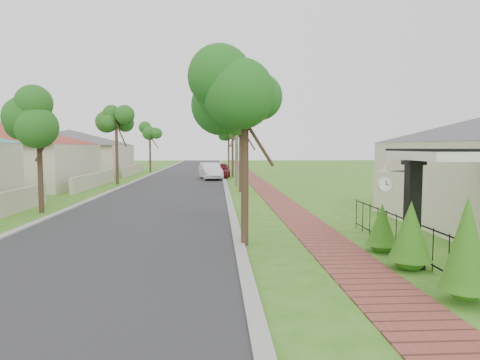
# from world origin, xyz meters

# --- Properties ---
(ground) EXTENTS (160.00, 160.00, 0.00)m
(ground) POSITION_xyz_m (0.00, 0.00, 0.00)
(ground) COLOR #34731B
(ground) RESTS_ON ground
(road) EXTENTS (7.00, 120.00, 0.02)m
(road) POSITION_xyz_m (-3.00, 20.00, 0.00)
(road) COLOR #28282B
(road) RESTS_ON ground
(kerb_right) EXTENTS (0.30, 120.00, 0.10)m
(kerb_right) POSITION_xyz_m (0.65, 20.00, 0.00)
(kerb_right) COLOR #9E9E99
(kerb_right) RESTS_ON ground
(kerb_left) EXTENTS (0.30, 120.00, 0.10)m
(kerb_left) POSITION_xyz_m (-6.65, 20.00, 0.00)
(kerb_left) COLOR #9E9E99
(kerb_left) RESTS_ON ground
(sidewalk) EXTENTS (1.50, 120.00, 0.03)m
(sidewalk) POSITION_xyz_m (3.25, 20.00, 0.00)
(sidewalk) COLOR brown
(sidewalk) RESTS_ON ground
(porch_post) EXTENTS (0.48, 0.48, 2.52)m
(porch_post) POSITION_xyz_m (4.55, -1.00, 1.12)
(porch_post) COLOR black
(porch_post) RESTS_ON ground
(picket_fence) EXTENTS (0.03, 8.02, 1.00)m
(picket_fence) POSITION_xyz_m (4.90, -0.00, 0.53)
(picket_fence) COLOR black
(picket_fence) RESTS_ON ground
(street_trees) EXTENTS (10.70, 37.65, 5.89)m
(street_trees) POSITION_xyz_m (-2.87, 26.84, 4.54)
(street_trees) COLOR #382619
(street_trees) RESTS_ON ground
(hedge_row) EXTENTS (0.86, 4.67, 2.01)m
(hedge_row) POSITION_xyz_m (4.45, -1.56, 0.82)
(hedge_row) COLOR #266414
(hedge_row) RESTS_ON ground
(far_house_red) EXTENTS (15.56, 15.56, 4.60)m
(far_house_red) POSITION_xyz_m (-14.97, 20.00, 2.34)
(far_house_red) COLOR beige
(far_house_red) RESTS_ON ground
(far_house_grey) EXTENTS (15.56, 15.56, 4.60)m
(far_house_grey) POSITION_xyz_m (-14.97, 34.00, 2.34)
(far_house_grey) COLOR beige
(far_house_grey) RESTS_ON ground
(parked_car_red) EXTENTS (2.07, 4.24, 1.39)m
(parked_car_red) POSITION_xyz_m (0.30, 28.26, 0.70)
(parked_car_red) COLOR maroon
(parked_car_red) RESTS_ON ground
(parked_car_white) EXTENTS (2.25, 4.56, 1.44)m
(parked_car_white) POSITION_xyz_m (-0.55, 26.52, 0.72)
(parked_car_white) COLOR white
(parked_car_white) RESTS_ON ground
(near_tree) EXTENTS (1.95, 1.95, 5.01)m
(near_tree) POSITION_xyz_m (0.82, 1.50, 3.99)
(near_tree) COLOR #382619
(near_tree) RESTS_ON ground
(utility_pole) EXTENTS (1.20, 0.24, 9.05)m
(utility_pole) POSITION_xyz_m (1.43, 20.00, 4.59)
(utility_pole) COLOR #6D6655
(utility_pole) RESTS_ON ground
(station_clock) EXTENTS (0.64, 0.13, 0.53)m
(station_clock) POSITION_xyz_m (4.06, -0.60, 1.95)
(station_clock) COLOR silver
(station_clock) RESTS_ON ground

